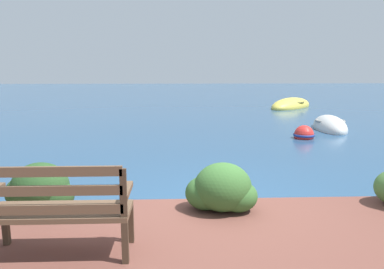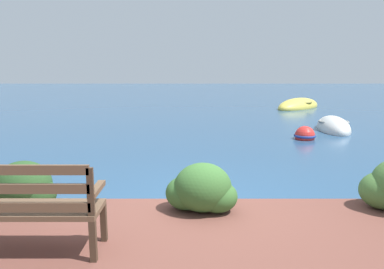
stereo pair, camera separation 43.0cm
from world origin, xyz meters
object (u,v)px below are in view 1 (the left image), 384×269
(park_bench, at_px, (59,208))
(rowboat_nearest, at_px, (330,127))
(mooring_buoy, at_px, (304,135))
(rowboat_mid, at_px, (291,106))

(park_bench, bearing_deg, rowboat_nearest, 59.17)
(park_bench, height_order, mooring_buoy, park_bench)
(rowboat_mid, bearing_deg, mooring_buoy, -152.54)
(park_bench, distance_m, rowboat_mid, 16.42)
(rowboat_mid, height_order, mooring_buoy, rowboat_mid)
(park_bench, relative_size, rowboat_mid, 0.40)
(rowboat_nearest, xyz_separation_m, mooring_buoy, (-1.35, -1.48, 0.03))
(rowboat_nearest, height_order, mooring_buoy, rowboat_nearest)
(mooring_buoy, bearing_deg, park_bench, -124.25)
(rowboat_mid, bearing_deg, park_bench, -162.47)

